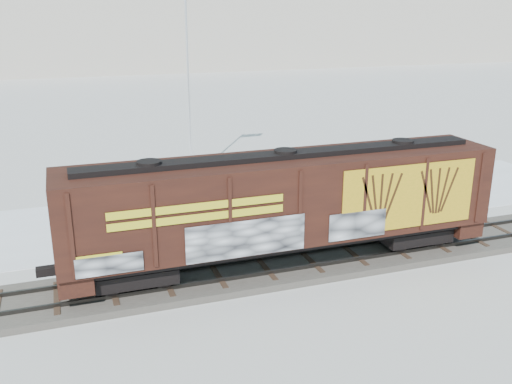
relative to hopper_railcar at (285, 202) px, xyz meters
name	(u,v)px	position (x,y,z in m)	size (l,w,h in m)	color
ground	(309,266)	(1.15, 0.01, -2.96)	(500.00, 500.00, 0.00)	white
rail_track	(309,263)	(1.15, 0.01, -2.81)	(50.00, 3.40, 0.43)	#59544C
parking_strip	(252,209)	(1.15, 7.51, -2.94)	(40.00, 8.00, 0.03)	white
hopper_railcar	(285,202)	(0.00, 0.00, 0.00)	(17.46, 3.06, 4.54)	black
flagpole	(191,101)	(-0.50, 14.15, 1.95)	(2.30, 0.90, 12.98)	silver
car_silver	(111,214)	(-6.21, 7.24, -2.24)	(1.63, 4.04, 1.38)	silver
car_white	(302,186)	(4.30, 7.98, -2.13)	(1.68, 4.82, 1.59)	white
car_dark	(330,192)	(5.51, 7.00, -2.31)	(1.74, 4.28, 1.24)	#202328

